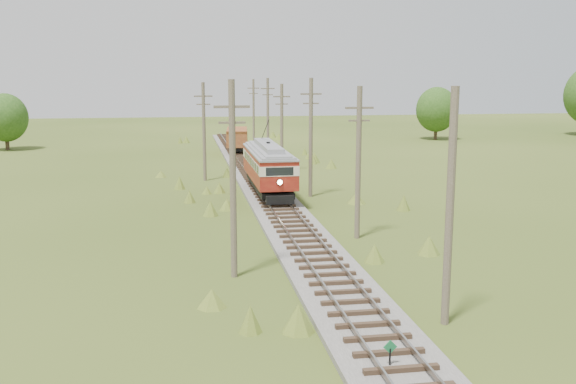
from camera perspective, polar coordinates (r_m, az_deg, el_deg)
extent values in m
cube|color=#605B54|center=(51.65, -2.13, 0.23)|extent=(3.60, 96.00, 0.25)
cube|color=#726659|center=(51.51, -2.93, 0.61)|extent=(0.08, 96.00, 0.17)
cube|color=#726659|center=(51.68, -1.35, 0.65)|extent=(0.08, 96.00, 0.17)
cube|color=#2D2116|center=(51.62, -2.14, 0.46)|extent=(2.40, 96.00, 0.16)
cylinder|color=black|center=(20.91, 9.04, -14.57)|extent=(0.06, 0.06, 0.80)
cube|color=#19713B|center=(20.72, 9.07, -13.44)|extent=(0.45, 0.03, 0.45)
cube|color=black|center=(48.93, -1.75, 0.70)|extent=(2.29, 10.59, 0.43)
cube|color=maroon|center=(48.77, -1.75, 1.81)|extent=(2.70, 11.52, 1.06)
cube|color=beige|center=(48.65, -1.76, 2.82)|extent=(2.72, 11.57, 0.67)
cube|color=black|center=(48.65, -1.76, 2.82)|extent=(2.75, 11.06, 0.53)
cube|color=maroon|center=(48.59, -1.76, 3.38)|extent=(2.70, 11.52, 0.29)
cube|color=gray|center=(48.56, -1.77, 3.75)|extent=(2.75, 11.63, 0.36)
cube|color=gray|center=(48.52, -1.77, 4.13)|extent=(1.22, 8.64, 0.38)
sphere|color=#FFF2BF|center=(43.04, -0.73, 0.87)|extent=(0.35, 0.35, 0.35)
cylinder|color=black|center=(50.12, -2.04, 5.57)|extent=(0.06, 4.47, 1.85)
cylinder|color=black|center=(44.59, -1.92, -0.31)|extent=(0.12, 0.77, 0.77)
cylinder|color=black|center=(44.79, -0.10, -0.25)|extent=(0.12, 0.77, 0.77)
cylinder|color=black|center=(53.12, -3.14, 1.40)|extent=(0.12, 0.77, 0.77)
cylinder|color=black|center=(53.29, -1.60, 1.44)|extent=(0.12, 0.77, 0.77)
cube|color=black|center=(76.37, -4.54, 4.05)|extent=(2.46, 6.57, 0.45)
cube|color=maroon|center=(76.25, -4.55, 4.88)|extent=(2.98, 7.32, 1.78)
cube|color=maroon|center=(76.17, -4.56, 5.58)|extent=(3.04, 7.47, 0.11)
cylinder|color=black|center=(74.24, -5.07, 3.90)|extent=(0.17, 0.72, 0.71)
cylinder|color=black|center=(74.23, -4.04, 3.91)|extent=(0.17, 0.72, 0.71)
cylinder|color=black|center=(78.50, -5.02, 4.24)|extent=(0.17, 0.72, 0.71)
cylinder|color=black|center=(78.49, -4.04, 4.26)|extent=(0.17, 0.72, 0.71)
cone|color=gray|center=(70.11, -1.87, 3.26)|extent=(2.94, 2.94, 1.10)
cone|color=gray|center=(69.34, -1.16, 2.99)|extent=(1.66, 1.66, 0.64)
cylinder|color=brown|center=(23.93, 14.19, -1.46)|extent=(0.30, 0.30, 8.80)
cylinder|color=brown|center=(36.12, 6.27, 2.53)|extent=(0.30, 0.30, 8.60)
cube|color=brown|center=(35.83, 6.37, 7.44)|extent=(1.60, 0.12, 0.12)
cube|color=brown|center=(35.87, 6.35, 6.33)|extent=(1.20, 0.10, 0.10)
cylinder|color=brown|center=(48.64, 2.04, 4.81)|extent=(0.30, 0.30, 9.00)
cube|color=brown|center=(48.43, 2.06, 8.70)|extent=(1.60, 0.12, 0.12)
cube|color=brown|center=(48.46, 2.06, 7.87)|extent=(1.20, 0.10, 0.10)
cylinder|color=brown|center=(61.38, -0.56, 5.68)|extent=(0.30, 0.30, 8.40)
cube|color=brown|center=(61.21, -0.56, 8.48)|extent=(1.60, 0.12, 0.12)
cube|color=brown|center=(61.24, -0.56, 7.82)|extent=(1.20, 0.10, 0.10)
cylinder|color=brown|center=(74.25, -1.80, 6.67)|extent=(0.30, 0.30, 8.90)
cube|color=brown|center=(74.12, -1.82, 9.18)|extent=(1.60, 0.12, 0.12)
cube|color=brown|center=(74.13, -1.81, 8.64)|extent=(1.20, 0.10, 0.10)
cylinder|color=brown|center=(87.12, -3.07, 7.13)|extent=(0.30, 0.30, 8.70)
cube|color=brown|center=(87.00, -3.09, 9.20)|extent=(1.60, 0.12, 0.12)
cube|color=brown|center=(87.02, -3.09, 8.74)|extent=(1.20, 0.10, 0.10)
cylinder|color=brown|center=(28.91, -4.92, 1.01)|extent=(0.30, 0.30, 9.00)
cube|color=brown|center=(28.57, -5.02, 7.56)|extent=(1.60, 0.12, 0.12)
cube|color=brown|center=(28.61, -5.00, 6.16)|extent=(1.20, 0.10, 0.10)
cylinder|color=brown|center=(56.69, -7.47, 5.31)|extent=(0.30, 0.30, 8.60)
cube|color=brown|center=(56.51, -7.55, 8.44)|extent=(1.60, 0.12, 0.12)
cube|color=brown|center=(56.54, -7.53, 7.73)|extent=(1.20, 0.10, 0.10)
cylinder|color=#38281C|center=(87.54, -23.70, 4.21)|extent=(0.50, 0.50, 2.34)
ellipsoid|color=#234514|center=(87.32, -23.84, 6.07)|extent=(5.46, 5.46, 6.01)
cylinder|color=#38281C|center=(95.97, 12.99, 5.33)|extent=(0.50, 0.50, 2.52)
ellipsoid|color=#234514|center=(95.77, 13.06, 7.16)|extent=(5.88, 5.88, 6.47)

